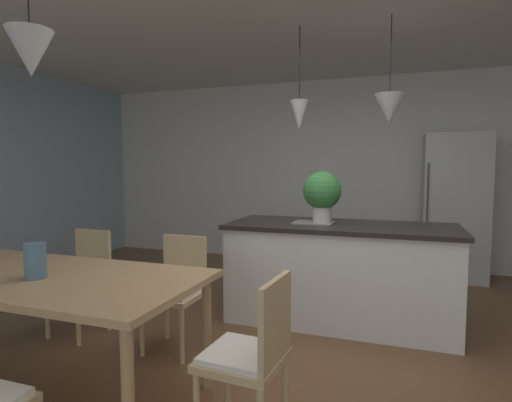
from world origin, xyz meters
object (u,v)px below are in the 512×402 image
(chair_far_right, at_px, (177,288))
(chair_kitchen_end, at_px, (251,353))
(refrigerator, at_px, (454,207))
(vase_on_dining_table, at_px, (35,261))
(kitchen_island, at_px, (340,272))
(chair_far_left, at_px, (82,278))
(dining_table, at_px, (39,284))
(potted_plant_on_island, at_px, (322,193))

(chair_far_right, relative_size, chair_kitchen_end, 1.00)
(refrigerator, relative_size, vase_on_dining_table, 8.75)
(vase_on_dining_table, bearing_deg, kitchen_island, 51.88)
(chair_far_left, distance_m, vase_on_dining_table, 1.14)
(dining_table, xyz_separation_m, chair_far_right, (0.46, 0.85, -0.22))
(kitchen_island, distance_m, potted_plant_on_island, 0.74)
(kitchen_island, height_order, refrigerator, refrigerator)
(chair_far_right, bearing_deg, refrigerator, 52.45)
(dining_table, distance_m, kitchen_island, 2.44)
(chair_far_right, height_order, refrigerator, refrigerator)
(dining_table, height_order, kitchen_island, kitchen_island)
(dining_table, distance_m, refrigerator, 4.70)
(chair_far_right, bearing_deg, dining_table, -118.46)
(chair_far_left, xyz_separation_m, chair_far_right, (0.92, 0.00, 0.00))
(kitchen_island, bearing_deg, chair_far_left, -154.00)
(dining_table, relative_size, refrigerator, 1.11)
(chair_far_left, distance_m, potted_plant_on_island, 2.23)
(dining_table, bearing_deg, chair_far_right, 61.54)
(chair_far_left, height_order, vase_on_dining_table, vase_on_dining_table)
(chair_kitchen_end, distance_m, potted_plant_on_island, 1.98)
(chair_far_right, height_order, kitchen_island, kitchen_island)
(vase_on_dining_table, bearing_deg, chair_far_right, 67.28)
(chair_far_right, bearing_deg, chair_kitchen_end, -42.48)
(chair_kitchen_end, relative_size, vase_on_dining_table, 4.14)
(dining_table, bearing_deg, refrigerator, 54.31)
(dining_table, relative_size, kitchen_island, 1.00)
(dining_table, bearing_deg, chair_far_left, 118.28)
(refrigerator, bearing_deg, vase_on_dining_table, -124.41)
(dining_table, height_order, chair_far_right, chair_far_right)
(chair_kitchen_end, xyz_separation_m, vase_on_dining_table, (-1.32, -0.08, 0.39))
(dining_table, xyz_separation_m, chair_kitchen_end, (1.39, -0.00, -0.22))
(chair_far_left, xyz_separation_m, vase_on_dining_table, (0.53, -0.93, 0.39))
(kitchen_island, distance_m, refrigerator, 2.33)
(chair_far_left, distance_m, chair_kitchen_end, 2.04)
(vase_on_dining_table, bearing_deg, refrigerator, 55.59)
(kitchen_island, relative_size, potted_plant_on_island, 4.25)
(chair_far_left, height_order, refrigerator, refrigerator)
(refrigerator, bearing_deg, potted_plant_on_island, -124.04)
(chair_kitchen_end, bearing_deg, vase_on_dining_table, -176.54)
(chair_far_right, distance_m, kitchen_island, 1.50)
(refrigerator, xyz_separation_m, vase_on_dining_table, (-2.67, -3.90, -0.06))
(refrigerator, bearing_deg, kitchen_island, -120.43)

